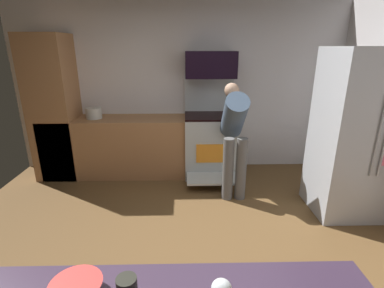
% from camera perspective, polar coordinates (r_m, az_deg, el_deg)
% --- Properties ---
extents(ground_plane, '(5.20, 4.80, 0.02)m').
position_cam_1_polar(ground_plane, '(2.96, -1.99, -21.83)').
color(ground_plane, brown).
extents(wall_back, '(5.20, 0.12, 2.60)m').
position_cam_1_polar(wall_back, '(4.63, -1.89, 11.08)').
color(wall_back, silver).
rests_on(wall_back, ground).
extents(lower_cabinet_run, '(2.40, 0.60, 0.90)m').
position_cam_1_polar(lower_cabinet_run, '(4.57, -13.16, -0.46)').
color(lower_cabinet_run, '#9B6A42').
rests_on(lower_cabinet_run, ground).
extents(cabinet_column, '(0.60, 0.60, 2.10)m').
position_cam_1_polar(cabinet_column, '(4.73, -25.70, 6.35)').
color(cabinet_column, '#9B6A42').
rests_on(cabinet_column, ground).
extents(oven_range, '(0.76, 1.03, 1.48)m').
position_cam_1_polar(oven_range, '(4.46, 3.52, 0.26)').
color(oven_range, '#B5BDBC').
rests_on(oven_range, ground).
extents(microwave, '(0.74, 0.38, 0.38)m').
position_cam_1_polar(microwave, '(4.33, 3.73, 15.49)').
color(microwave, black).
rests_on(microwave, oven_range).
extents(refrigerator, '(0.88, 0.76, 1.92)m').
position_cam_1_polar(refrigerator, '(3.79, 30.31, 1.57)').
color(refrigerator, '#ADB2B8').
rests_on(refrigerator, ground).
extents(person_cook, '(0.31, 0.71, 1.46)m').
position_cam_1_polar(person_cook, '(3.76, 8.36, 2.50)').
color(person_cook, '#575757').
rests_on(person_cook, ground).
extents(stock_pot, '(0.24, 0.24, 0.16)m').
position_cam_1_polar(stock_pot, '(4.54, -18.98, 5.83)').
color(stock_pot, beige).
rests_on(stock_pot, lower_cabinet_run).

